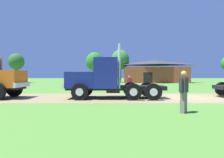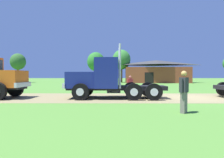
# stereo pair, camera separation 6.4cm
# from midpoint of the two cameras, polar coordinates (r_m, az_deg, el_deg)

# --- Properties ---
(ground_plane) EXTENTS (200.00, 200.00, 0.00)m
(ground_plane) POSITION_cam_midpoint_polar(r_m,az_deg,el_deg) (14.83, 22.45, -5.11)
(ground_plane) COLOR #508631
(dirt_track) EXTENTS (120.00, 5.96, 0.01)m
(dirt_track) POSITION_cam_midpoint_polar(r_m,az_deg,el_deg) (14.83, 22.46, -5.09)
(dirt_track) COLOR #897B51
(dirt_track) RESTS_ON ground_plane
(truck_foreground_white) EXTENTS (6.83, 2.80, 3.61)m
(truck_foreground_white) POSITION_cam_midpoint_polar(r_m,az_deg,el_deg) (13.25, -2.22, -0.23)
(truck_foreground_white) COLOR black
(truck_foreground_white) RESTS_ON ground_plane
(visitor_walking_mid) EXTENTS (0.45, 0.46, 1.77)m
(visitor_walking_mid) POSITION_cam_midpoint_polar(r_m,az_deg,el_deg) (8.51, 20.85, -3.19)
(visitor_walking_mid) COLOR #2D2D33
(visitor_walking_mid) RESTS_ON ground_plane
(visitor_far_side) EXTENTS (0.57, 0.43, 1.55)m
(visitor_far_side) POSITION_cam_midpoint_polar(r_m,az_deg,el_deg) (18.40, 5.54, -1.26)
(visitor_far_side) COLOR #B22D33
(visitor_far_side) RESTS_ON ground_plane
(shed_building) EXTENTS (14.34, 7.17, 4.92)m
(shed_building) POSITION_cam_midpoint_polar(r_m,az_deg,el_deg) (43.18, 13.11, 2.09)
(shed_building) COLOR brown
(shed_building) RESTS_ON ground_plane
(tree_left) EXTENTS (3.26, 3.26, 6.42)m
(tree_left) POSITION_cam_midpoint_polar(r_m,az_deg,el_deg) (46.95, -26.20, 4.61)
(tree_left) COLOR #513823
(tree_left) RESTS_ON ground_plane
(tree_mid) EXTENTS (4.57, 4.57, 7.74)m
(tree_mid) POSITION_cam_midpoint_polar(r_m,az_deg,el_deg) (50.86, -4.81, 5.15)
(tree_mid) COLOR #513823
(tree_mid) RESTS_ON ground_plane
(tree_right) EXTENTS (4.05, 4.05, 7.38)m
(tree_right) POSITION_cam_midpoint_polar(r_m,az_deg,el_deg) (43.27, 2.88, 5.76)
(tree_right) COLOR #513823
(tree_right) RESTS_ON ground_plane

